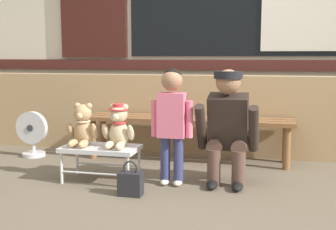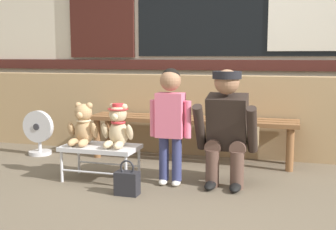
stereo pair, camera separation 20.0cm
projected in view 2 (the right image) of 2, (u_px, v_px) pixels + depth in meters
name	position (u px, v px, depth m)	size (l,w,h in m)	color
ground_plane	(204.00, 195.00, 3.33)	(60.00, 60.00, 0.00)	brown
brick_low_wall	(232.00, 116.00, 4.63)	(7.37, 0.25, 0.85)	tan
wooden_bench_long	(191.00, 124.00, 4.39)	(2.10, 0.40, 0.44)	brown
small_display_bench	(101.00, 149.00, 3.71)	(0.64, 0.36, 0.30)	silver
teddy_bear_plain	(83.00, 126.00, 3.73)	(0.28, 0.26, 0.36)	tan
teddy_bear_with_hat	(118.00, 126.00, 3.64)	(0.28, 0.27, 0.36)	#CCB289
child_standing	(170.00, 114.00, 3.53)	(0.35, 0.18, 0.96)	navy
adult_crouching	(228.00, 127.00, 3.55)	(0.50, 0.49, 0.95)	brown
handbag_on_ground	(127.00, 183.00, 3.33)	(0.18, 0.11, 0.27)	#232328
floor_fan	(39.00, 133.00, 4.66)	(0.34, 0.24, 0.48)	silver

